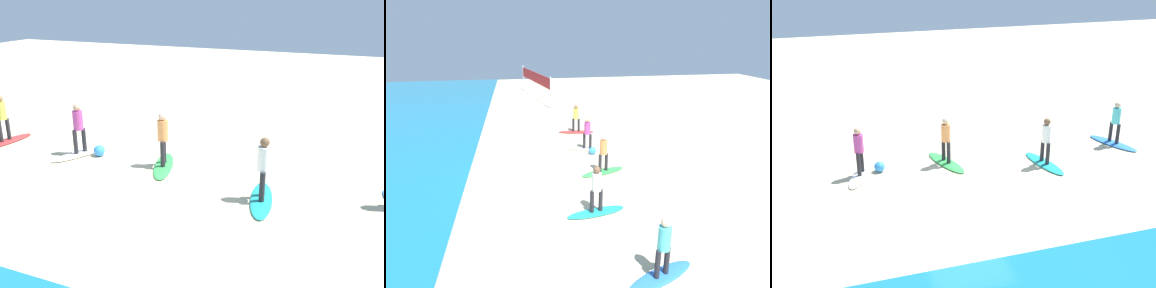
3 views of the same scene
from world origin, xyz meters
The scene contains 13 objects.
ground_plane centered at (0.00, 0.00, 0.00)m, with size 60.00×60.00×0.00m, color beige.
surfboard_blue centered at (-6.74, -2.54, 0.04)m, with size 2.10×0.56×0.09m, color blue.
surfer_blue centered at (-6.74, -2.54, 1.04)m, with size 0.32×0.44×1.64m.
surfboard_teal centered at (-3.38, -1.66, 0.04)m, with size 2.10×0.56×0.09m, color teal.
surfer_teal centered at (-3.38, -1.66, 1.04)m, with size 0.32×0.45×1.64m.
surfboard_green centered at (-0.08, -2.74, 0.04)m, with size 2.10×0.56×0.09m, color green.
surfer_green centered at (-0.08, -2.74, 1.04)m, with size 0.32×0.44×1.64m.
surfboard_white centered at (2.90, -2.66, 0.04)m, with size 2.10×0.56×0.09m, color white.
surfer_white centered at (2.90, -2.66, 1.04)m, with size 0.32×0.44×1.64m.
surfboard_red centered at (6.07, -2.63, 0.04)m, with size 2.10×0.56×0.09m, color red.
surfer_red centered at (6.07, -2.63, 1.04)m, with size 0.32×0.46×1.64m.
volleyball_net centered at (17.23, -0.91, 1.79)m, with size 8.91×1.96×2.50m.
beach_ball centered at (2.26, -2.79, 0.18)m, with size 0.37×0.37×0.37m, color #338CE5.
Camera 2 is at (-13.21, 0.76, 5.95)m, focal length 31.52 mm.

